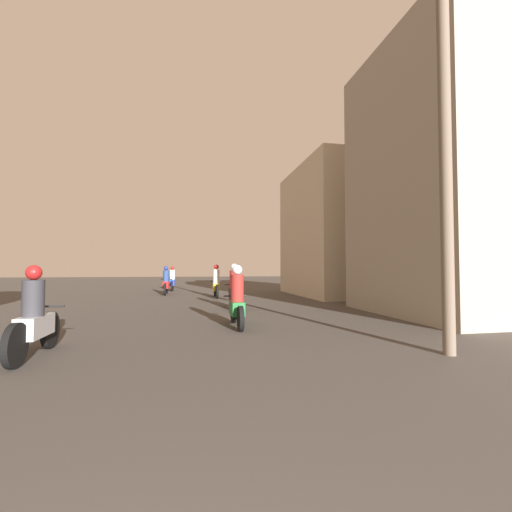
{
  "coord_description": "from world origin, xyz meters",
  "views": [
    {
      "loc": [
        0.62,
        0.13,
        1.43
      ],
      "look_at": [
        4.07,
        17.8,
        2.08
      ],
      "focal_mm": 24.0,
      "sensor_mm": 36.0,
      "label": 1
    }
  ],
  "objects_px": {
    "motorcycle_black": "(234,290)",
    "motorcycle_blue": "(172,281)",
    "utility_pole_near": "(444,107)",
    "motorcycle_green": "(237,302)",
    "building_right_near": "(453,179)",
    "motorcycle_red": "(166,283)",
    "building_right_far": "(344,232)",
    "motorcycle_yellow": "(216,284)",
    "motorcycle_silver": "(34,320)"
  },
  "relations": [
    {
      "from": "motorcycle_black",
      "to": "building_right_far",
      "type": "height_order",
      "value": "building_right_far"
    },
    {
      "from": "motorcycle_blue",
      "to": "building_right_near",
      "type": "distance_m",
      "value": 16.59
    },
    {
      "from": "motorcycle_blue",
      "to": "motorcycle_red",
      "type": "bearing_deg",
      "value": -96.78
    },
    {
      "from": "motorcycle_silver",
      "to": "motorcycle_red",
      "type": "bearing_deg",
      "value": 76.49
    },
    {
      "from": "motorcycle_blue",
      "to": "utility_pole_near",
      "type": "relative_size",
      "value": 0.24
    },
    {
      "from": "motorcycle_black",
      "to": "building_right_far",
      "type": "relative_size",
      "value": 0.29
    },
    {
      "from": "motorcycle_red",
      "to": "motorcycle_blue",
      "type": "bearing_deg",
      "value": 89.95
    },
    {
      "from": "motorcycle_yellow",
      "to": "utility_pole_near",
      "type": "xyz_separation_m",
      "value": [
        2.92,
        -11.93,
        3.51
      ]
    },
    {
      "from": "motorcycle_yellow",
      "to": "motorcycle_blue",
      "type": "height_order",
      "value": "motorcycle_yellow"
    },
    {
      "from": "motorcycle_blue",
      "to": "utility_pole_near",
      "type": "xyz_separation_m",
      "value": [
        5.29,
        -17.64,
        3.53
      ]
    },
    {
      "from": "motorcycle_silver",
      "to": "motorcycle_red",
      "type": "relative_size",
      "value": 0.89
    },
    {
      "from": "building_right_near",
      "to": "motorcycle_black",
      "type": "bearing_deg",
      "value": 156.76
    },
    {
      "from": "motorcycle_red",
      "to": "building_right_far",
      "type": "distance_m",
      "value": 10.11
    },
    {
      "from": "motorcycle_green",
      "to": "motorcycle_blue",
      "type": "distance_m",
      "value": 14.47
    },
    {
      "from": "motorcycle_blue",
      "to": "building_right_far",
      "type": "distance_m",
      "value": 11.09
    },
    {
      "from": "building_right_far",
      "to": "utility_pole_near",
      "type": "height_order",
      "value": "utility_pole_near"
    },
    {
      "from": "motorcycle_silver",
      "to": "utility_pole_near",
      "type": "relative_size",
      "value": 0.24
    },
    {
      "from": "motorcycle_green",
      "to": "motorcycle_blue",
      "type": "xyz_separation_m",
      "value": [
        -2.22,
        14.3,
        0.02
      ]
    },
    {
      "from": "motorcycle_blue",
      "to": "motorcycle_black",
      "type": "bearing_deg",
      "value": -79.44
    },
    {
      "from": "building_right_far",
      "to": "motorcycle_red",
      "type": "bearing_deg",
      "value": 166.94
    },
    {
      "from": "building_right_far",
      "to": "utility_pole_near",
      "type": "distance_m",
      "value": 12.91
    },
    {
      "from": "motorcycle_green",
      "to": "motorcycle_red",
      "type": "distance_m",
      "value": 11.36
    },
    {
      "from": "motorcycle_green",
      "to": "building_right_far",
      "type": "bearing_deg",
      "value": 46.23
    },
    {
      "from": "motorcycle_black",
      "to": "motorcycle_red",
      "type": "xyz_separation_m",
      "value": [
        -2.81,
        7.35,
        -0.02
      ]
    },
    {
      "from": "motorcycle_blue",
      "to": "building_right_far",
      "type": "xyz_separation_m",
      "value": [
        9.28,
        -5.39,
        2.79
      ]
    },
    {
      "from": "motorcycle_red",
      "to": "motorcycle_blue",
      "type": "relative_size",
      "value": 1.09
    },
    {
      "from": "motorcycle_green",
      "to": "motorcycle_black",
      "type": "relative_size",
      "value": 0.9
    },
    {
      "from": "motorcycle_green",
      "to": "building_right_near",
      "type": "xyz_separation_m",
      "value": [
        6.96,
        0.94,
        3.61
      ]
    },
    {
      "from": "motorcycle_yellow",
      "to": "motorcycle_blue",
      "type": "xyz_separation_m",
      "value": [
        -2.37,
        5.7,
        -0.02
      ]
    },
    {
      "from": "motorcycle_silver",
      "to": "building_right_near",
      "type": "xyz_separation_m",
      "value": [
        10.54,
        3.15,
        3.62
      ]
    },
    {
      "from": "building_right_near",
      "to": "motorcycle_blue",
      "type": "bearing_deg",
      "value": 124.48
    },
    {
      "from": "building_right_far",
      "to": "utility_pole_near",
      "type": "xyz_separation_m",
      "value": [
        -4.0,
        -12.25,
        0.74
      ]
    },
    {
      "from": "motorcycle_black",
      "to": "motorcycle_red",
      "type": "relative_size",
      "value": 0.96
    },
    {
      "from": "motorcycle_red",
      "to": "motorcycle_blue",
      "type": "height_order",
      "value": "motorcycle_blue"
    },
    {
      "from": "motorcycle_yellow",
      "to": "building_right_near",
      "type": "bearing_deg",
      "value": -43.4
    },
    {
      "from": "motorcycle_black",
      "to": "motorcycle_blue",
      "type": "xyz_separation_m",
      "value": [
        -2.63,
        10.54,
        -0.02
      ]
    },
    {
      "from": "motorcycle_green",
      "to": "motorcycle_yellow",
      "type": "bearing_deg",
      "value": 83.63
    },
    {
      "from": "utility_pole_near",
      "to": "motorcycle_green",
      "type": "bearing_deg",
      "value": 132.6
    },
    {
      "from": "motorcycle_green",
      "to": "building_right_near",
      "type": "height_order",
      "value": "building_right_near"
    },
    {
      "from": "motorcycle_black",
      "to": "utility_pole_near",
      "type": "xyz_separation_m",
      "value": [
        2.66,
        -7.09,
        3.51
      ]
    },
    {
      "from": "utility_pole_near",
      "to": "motorcycle_black",
      "type": "bearing_deg",
      "value": 110.56
    },
    {
      "from": "building_right_near",
      "to": "motorcycle_red",
      "type": "bearing_deg",
      "value": 132.64
    },
    {
      "from": "motorcycle_blue",
      "to": "utility_pole_near",
      "type": "height_order",
      "value": "utility_pole_near"
    },
    {
      "from": "motorcycle_red",
      "to": "motorcycle_silver",
      "type": "bearing_deg",
      "value": -91.77
    },
    {
      "from": "motorcycle_silver",
      "to": "motorcycle_black",
      "type": "relative_size",
      "value": 0.93
    },
    {
      "from": "building_right_near",
      "to": "motorcycle_silver",
      "type": "bearing_deg",
      "value": -163.34
    },
    {
      "from": "motorcycle_silver",
      "to": "motorcycle_green",
      "type": "distance_m",
      "value": 4.21
    },
    {
      "from": "motorcycle_black",
      "to": "motorcycle_blue",
      "type": "height_order",
      "value": "motorcycle_black"
    },
    {
      "from": "motorcycle_blue",
      "to": "building_right_far",
      "type": "bearing_deg",
      "value": -33.55
    },
    {
      "from": "motorcycle_silver",
      "to": "motorcycle_black",
      "type": "distance_m",
      "value": 7.18
    }
  ]
}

